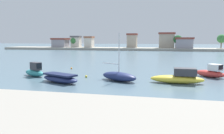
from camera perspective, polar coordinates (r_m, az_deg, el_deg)
moored_boat_2 at (r=28.78m, az=-18.96°, el=-1.04°), size 3.74×2.77×1.71m
moored_boat_3 at (r=23.96m, az=-13.04°, el=-2.80°), size 5.08×3.43×0.91m
moored_boat_4 at (r=24.22m, az=1.74°, el=-2.36°), size 4.73×3.70×5.10m
moored_boat_5 at (r=23.83m, az=16.52°, el=-2.58°), size 5.36×1.81×1.57m
moored_boat_6 at (r=28.94m, az=23.79°, el=-1.25°), size 3.69×3.42×1.58m
mooring_buoy_0 at (r=34.74m, az=18.74°, el=-0.41°), size 0.34×0.34×0.34m
mooring_buoy_1 at (r=34.28m, az=-10.23°, el=-0.31°), size 0.26×0.26×0.26m
mooring_buoy_2 at (r=26.51m, az=-6.54°, el=-2.36°), size 0.28×0.28×0.28m
distant_shoreline at (r=94.32m, az=2.69°, el=5.42°), size 100.32×11.56×7.15m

